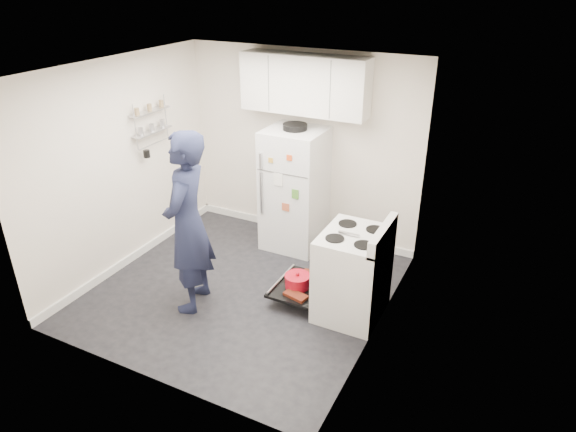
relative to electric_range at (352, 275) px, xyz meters
The scene contains 7 objects.
room 1.49m from the electric_range, behind, with size 3.21×3.21×2.51m.
electric_range is the anchor object (origin of this frame).
open_oven_door 0.66m from the electric_range, behind, with size 0.55×0.70×0.22m.
refrigerator 1.66m from the electric_range, 137.50° to the left, with size 0.72×0.74×1.65m.
upper_cabinets 2.38m from the electric_range, 132.27° to the left, with size 1.60×0.33×0.70m, color silver.
wall_shelf_rack 3.05m from the electric_range, behind, with size 0.14×0.60×0.61m.
person 1.79m from the electric_range, 158.88° to the right, with size 0.72×0.47×1.98m, color #191D37.
Camera 1 is at (2.70, -4.22, 3.38)m, focal length 32.00 mm.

